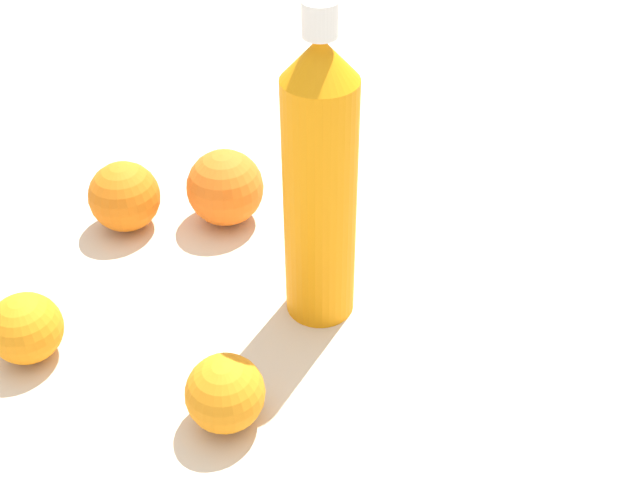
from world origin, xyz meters
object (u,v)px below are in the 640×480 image
at_px(water_bottle, 320,185).
at_px(orange_2, 225,393).
at_px(orange_0, 26,328).
at_px(orange_1, 124,197).
at_px(orange_3, 225,188).

bearing_deg(water_bottle, orange_2, -114.23).
height_order(water_bottle, orange_0, water_bottle).
height_order(orange_0, orange_1, orange_1).
distance_m(orange_1, orange_3, 0.11).
xyz_separation_m(orange_2, orange_3, (-0.28, -0.01, 0.01)).
xyz_separation_m(water_bottle, orange_2, (0.13, -0.08, -0.11)).
relative_size(water_bottle, orange_3, 3.62).
distance_m(orange_1, orange_2, 0.30).
relative_size(water_bottle, orange_0, 4.70).
distance_m(orange_2, orange_3, 0.28).
bearing_deg(orange_3, orange_0, -40.73).
height_order(water_bottle, orange_3, water_bottle).
height_order(orange_1, orange_3, orange_3).
bearing_deg(orange_0, orange_2, 64.34).
distance_m(orange_0, orange_3, 0.26).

